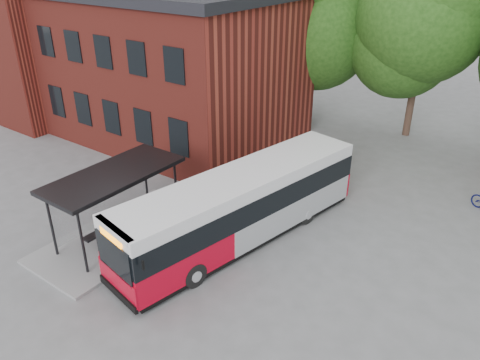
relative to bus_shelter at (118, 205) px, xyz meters
The scene contains 6 objects.
ground 4.83m from the bus_shelter, 12.53° to the left, with size 100.00×100.00×0.00m, color slate.
station_building 13.42m from the bus_shelter, 130.36° to the left, with size 18.40×10.40×8.50m, color maroon, non-canonical shape.
bus_shelter is the anchor object (origin of this frame).
tree_0 17.54m from the bus_shelter, 95.04° to the left, with size 7.92×7.92×11.00m, color #1C4111, non-canonical shape.
tree_1 19.19m from the bus_shelter, 73.01° to the left, with size 7.92×7.92×10.40m, color #1C4111, non-canonical shape.
city_bus 4.87m from the bus_shelter, 35.07° to the left, with size 2.39×11.20×2.85m, color red, non-canonical shape.
Camera 1 is at (8.72, -10.96, 10.62)m, focal length 35.00 mm.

